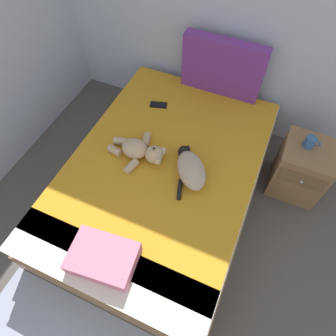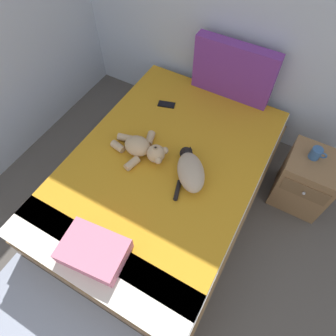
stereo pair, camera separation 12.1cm
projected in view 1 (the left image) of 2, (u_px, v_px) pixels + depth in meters
bed at (163, 180)px, 2.46m from camera, size 1.43×2.07×0.47m
patterned_cushion at (222, 67)px, 2.52m from camera, size 0.70×0.11×0.50m
cat at (190, 168)px, 2.15m from camera, size 0.36×0.43×0.15m
teddy_bear at (140, 151)px, 2.25m from camera, size 0.45×0.41×0.15m
cell_phone at (158, 105)px, 2.61m from camera, size 0.16×0.11×0.01m
throw_pillow at (103, 258)px, 1.80m from camera, size 0.43×0.32×0.11m
nightstand at (301, 169)px, 2.49m from camera, size 0.40×0.42×0.52m
mug at (310, 142)px, 2.25m from camera, size 0.12×0.08×0.09m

